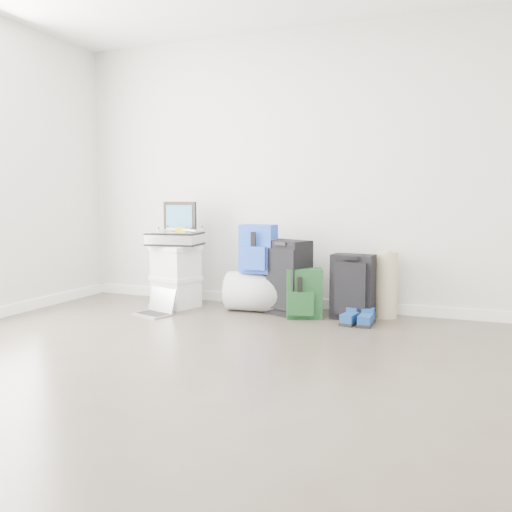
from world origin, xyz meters
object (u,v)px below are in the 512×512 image
at_px(large_suitcase, 285,277).
at_px(laptop, 157,308).
at_px(boxes_stack, 176,276).
at_px(carry_on, 353,287).
at_px(briefcase, 175,239).
at_px(duffel_bag, 259,292).

bearing_deg(large_suitcase, laptop, -133.81).
relative_size(boxes_stack, carry_on, 1.05).
xyz_separation_m(briefcase, large_suitcase, (1.14, 0.05, -0.33)).
bearing_deg(laptop, duffel_bag, 48.15).
height_order(boxes_stack, large_suitcase, large_suitcase).
distance_m(large_suitcase, laptop, 1.24).
distance_m(boxes_stack, carry_on, 1.77).
height_order(boxes_stack, duffel_bag, boxes_stack).
bearing_deg(duffel_bag, large_suitcase, -10.57).
bearing_deg(large_suitcase, duffel_bag, -162.33).
distance_m(duffel_bag, large_suitcase, 0.32).
bearing_deg(duffel_bag, laptop, -154.23).
relative_size(large_suitcase, laptop, 1.74).
relative_size(boxes_stack, large_suitcase, 0.88).
relative_size(briefcase, duffel_bag, 0.80).
bearing_deg(boxes_stack, briefcase, 108.48).
distance_m(boxes_stack, large_suitcase, 1.14).
bearing_deg(duffel_bag, briefcase, -178.70).
xyz_separation_m(boxes_stack, laptop, (0.02, -0.40, -0.25)).
distance_m(briefcase, laptop, 0.74).
relative_size(briefcase, large_suitcase, 0.70).
bearing_deg(briefcase, laptop, -93.80).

